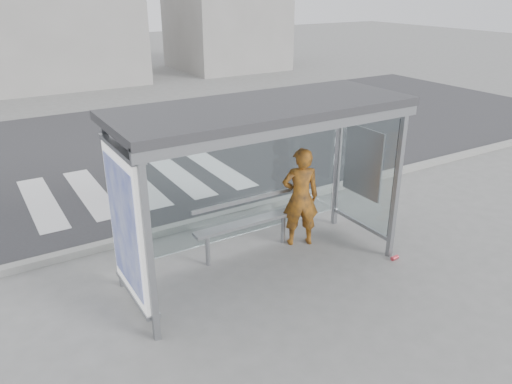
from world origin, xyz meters
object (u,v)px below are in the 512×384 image
bus_shelter (238,151)px  soda_can (395,258)px  person (300,197)px  bench (246,222)px

bus_shelter → soda_can: bus_shelter is taller
soda_can → bus_shelter: bearing=158.9°
person → bench: (-0.94, 0.16, -0.29)m
bus_shelter → person: 1.81m
person → bench: size_ratio=0.93×
bus_shelter → bench: bus_shelter is taller
bench → soda_can: 2.46m
person → soda_can: bearing=151.3°
bus_shelter → bench: bearing=51.1°
person → bench: bearing=13.4°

